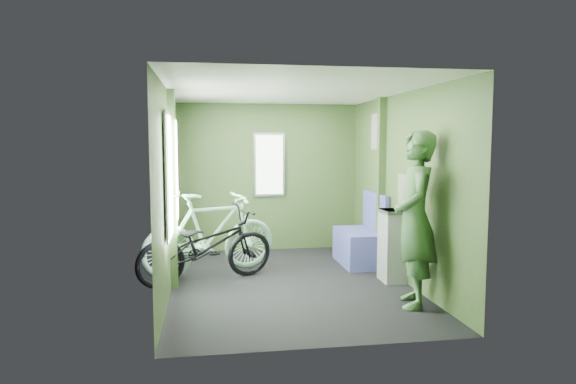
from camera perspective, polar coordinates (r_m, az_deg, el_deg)
name	(u,v)px	position (r m, az deg, el deg)	size (l,w,h in m)	color
room	(286,165)	(6.13, -0.25, 3.07)	(4.00, 4.02, 2.31)	black
bicycle_black	(207,283)	(6.41, -8.94, -9.91)	(0.61, 1.74, 0.91)	black
bicycle_mint	(211,275)	(6.75, -8.51, -9.12)	(0.51, 1.80, 1.08)	#A0E0B8
passenger	(415,219)	(5.45, 13.94, -2.95)	(0.58, 0.77, 1.82)	#375D32
waste_box	(392,246)	(6.43, 11.53, -5.86)	(0.26, 0.36, 0.88)	gray
bench_seat	(361,243)	(7.28, 8.10, -5.64)	(0.53, 0.95, 1.00)	navy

